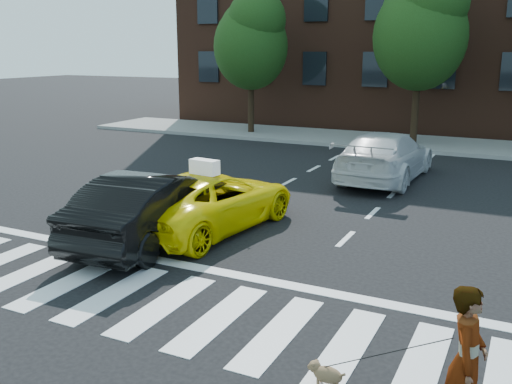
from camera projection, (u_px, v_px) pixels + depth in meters
ground at (164, 306)px, 9.03m from camera, size 120.00×120.00×0.00m
crosswalk at (164, 305)px, 9.03m from camera, size 13.00×2.40×0.01m
stop_line at (215, 271)px, 10.42m from camera, size 12.00×0.30×0.01m
sidewalk_far at (403, 142)px, 24.24m from camera, size 30.00×4.00×0.15m
building at (442, 7)px, 29.31m from camera, size 26.00×10.00×12.00m
tree_left at (251, 37)px, 25.71m from camera, size 3.39×3.38×6.50m
tree_mid at (422, 25)px, 22.40m from camera, size 3.69×3.69×7.10m
taxi at (210, 200)px, 12.79m from camera, size 2.70×4.88×1.29m
black_sedan at (153, 207)px, 11.88m from camera, size 1.92×4.65×1.50m
white_suv at (385, 156)px, 17.49m from camera, size 2.23×5.22×1.50m
woman at (467, 360)px, 5.90m from camera, size 0.40×0.61×1.64m
dog at (325, 373)px, 6.85m from camera, size 0.51×0.24×0.29m
taxi_sign at (205, 167)px, 12.41m from camera, size 0.68×0.36×0.32m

